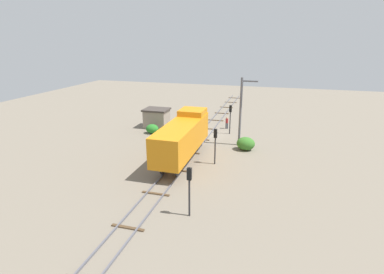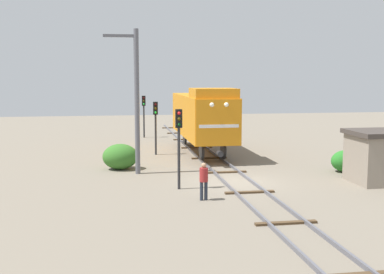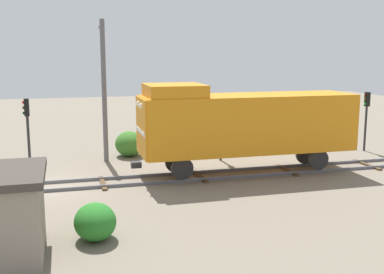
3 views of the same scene
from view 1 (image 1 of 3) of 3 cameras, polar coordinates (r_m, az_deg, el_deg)
ground_plane at (r=40.49m, az=2.45°, el=0.56°), size 90.00×90.00×0.00m
railway_track at (r=40.47m, az=2.45°, el=0.65°), size 2.40×58.73×0.16m
locomotive at (r=30.75m, az=-1.79°, el=0.22°), size 2.90×11.60×4.60m
traffic_signal_near at (r=40.18m, az=7.31°, el=4.35°), size 0.32×0.34×3.93m
traffic_signal_mid at (r=30.09m, az=4.46°, el=-0.53°), size 0.32×0.34×3.75m
traffic_signal_far at (r=21.22m, az=-0.51°, el=-8.72°), size 0.32×0.34×3.79m
worker_near_track at (r=42.94m, az=6.66°, el=2.87°), size 0.38×0.38×1.70m
catenary_mast at (r=35.59m, az=9.32°, el=5.04°), size 1.94×0.28×8.12m
relay_hut at (r=43.60m, az=-6.74°, el=3.64°), size 3.50×2.90×2.74m
bush_near at (r=35.05m, az=10.19°, el=-1.25°), size 2.10×1.71×1.52m
bush_mid at (r=40.96m, az=-7.58°, el=1.55°), size 1.75×1.43×1.27m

